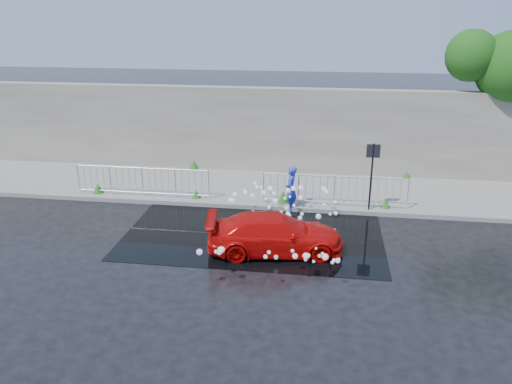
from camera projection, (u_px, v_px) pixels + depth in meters
ground at (233, 245)px, 14.97m from camera, size 90.00×90.00×0.00m
pavement at (256, 188)px, 19.59m from camera, size 30.00×4.00×0.15m
curb at (248, 206)px, 17.73m from camera, size 30.00×0.25×0.16m
retaining_wall at (263, 130)px, 21.01m from camera, size 30.00×0.60×3.50m
puddle at (254, 232)px, 15.83m from camera, size 8.00×5.00×0.01m
sign_post at (372, 166)px, 16.71m from camera, size 0.45×0.06×2.50m
railing_left at (142, 181)px, 18.35m from camera, size 5.05×0.05×1.10m
railing_right at (334, 190)px, 17.44m from camera, size 5.05×0.05×1.10m
weeds at (243, 186)px, 19.04m from camera, size 12.17×3.93×0.42m
water_spray at (280, 213)px, 15.41m from camera, size 3.63×5.45×0.97m
red_car at (275, 234)px, 14.39m from camera, size 4.13×2.17×1.14m
person at (291, 189)px, 17.28m from camera, size 0.45×0.63×1.61m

